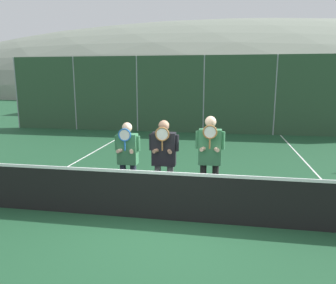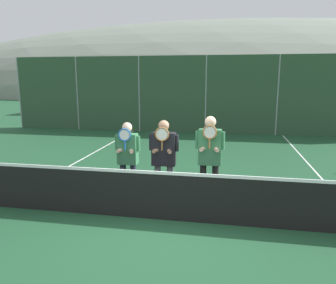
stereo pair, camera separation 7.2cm
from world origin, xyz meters
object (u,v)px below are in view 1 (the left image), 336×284
at_px(player_center_left, 164,155).
at_px(car_center, 294,111).
at_px(car_left_of_center, 202,107).
at_px(player_center_right, 210,154).
at_px(car_far_left, 124,106).
at_px(player_leftmost, 128,156).

distance_m(player_center_left, car_center, 12.96).
bearing_deg(car_center, car_left_of_center, 176.72).
relative_size(player_center_left, car_left_of_center, 0.42).
distance_m(player_center_right, car_far_left, 13.37).
bearing_deg(car_left_of_center, player_center_right, -85.18).
height_order(player_leftmost, player_center_left, player_center_left).
bearing_deg(car_left_of_center, player_center_left, -89.47).
height_order(player_center_right, car_far_left, car_far_left).
bearing_deg(player_center_left, car_left_of_center, 90.53).
distance_m(player_leftmost, car_left_of_center, 12.24).
distance_m(player_leftmost, player_center_right, 1.72).
distance_m(player_leftmost, car_center, 13.19).
relative_size(player_center_left, player_center_right, 0.95).
distance_m(player_leftmost, car_far_left, 12.71).
relative_size(player_center_right, car_center, 0.39).
relative_size(player_leftmost, car_left_of_center, 0.40).
bearing_deg(player_center_left, player_leftmost, 173.26).
xyz_separation_m(player_center_left, car_center, (4.81, 12.03, -0.20)).
height_order(player_leftmost, car_left_of_center, car_left_of_center).
bearing_deg(player_leftmost, player_center_right, -1.37).
relative_size(car_far_left, car_center, 0.86).
height_order(car_far_left, car_center, car_far_left).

